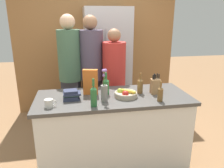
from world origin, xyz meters
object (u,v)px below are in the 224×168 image
Objects in this scene: person_in_blue at (91,69)px; bottle_water at (160,93)px; refrigerator at (107,64)px; cereal_box at (90,82)px; bottle_vinegar at (140,85)px; fruit_bowl at (126,94)px; bottle_wine at (94,96)px; book_stack at (71,95)px; flower_vase at (104,90)px; coffee_mug at (49,103)px; bottle_oil at (106,86)px; person_at_sink at (70,70)px; person_in_red_tee at (114,77)px; knife_block at (155,86)px.

bottle_water is at bearing -64.84° from person_in_blue.
refrigerator is 6.38× the size of cereal_box.
cereal_box is 1.20× the size of bottle_vinegar.
person_in_blue reaches higher than fruit_bowl.
bottle_water is (0.74, -0.37, -0.06)m from cereal_box.
bottle_wine reaches higher than fruit_bowl.
refrigerator is 9.74× the size of book_stack.
bottle_wine is at bearing -135.90° from flower_vase.
refrigerator reaches higher than coffee_mug.
bottle_oil is 0.15× the size of person_at_sink.
book_stack is 0.33m from bottle_wine.
fruit_bowl is at bearing -114.65° from person_in_red_tee.
person_in_blue reaches higher than book_stack.
bottle_wine is at bearing -136.47° from person_in_red_tee.
flower_vase is 0.50m from bottle_vinegar.
bottle_oil is 0.15× the size of person_in_blue.
cereal_box is (-0.13, 0.25, 0.03)m from flower_vase.
bottle_water is at bearing -94.67° from person_in_red_tee.
person_at_sink is (-0.84, 0.76, 0.05)m from bottle_vinegar.
bottle_oil reaches higher than bottle_vinegar.
bottle_wine is at bearing -89.82° from cereal_box.
coffee_mug is 0.41× the size of bottle_wine.
bottle_oil is (-0.23, -1.36, 0.02)m from refrigerator.
bottle_wine is 0.16× the size of person_at_sink.
cereal_box is 0.83m from bottle_water.
bottle_water is (0.61, -0.11, -0.04)m from flower_vase.
person_in_blue is at bearing 109.50° from fruit_bowl.
refrigerator is at bearing 62.29° from coffee_mug.
bottle_oil is at bearing -87.95° from person_in_blue.
bottle_vinegar is at bearing 13.83° from coffee_mug.
flower_vase is 0.20× the size of person_at_sink.
book_stack is at bearing 163.68° from flower_vase.
knife_block is 0.66m from flower_vase.
fruit_bowl is 0.40m from bottle_water.
bottle_water is (0.35, -0.19, 0.05)m from fruit_bowl.
refrigerator is at bearing 76.46° from bottle_wine.
knife_block is 0.80m from person_in_red_tee.
bottle_wine reaches higher than book_stack.
cereal_box is at bearing 169.22° from bottle_oil.
coffee_mug is 1.25m from person_in_red_tee.
person_at_sink is at bearing 137.64° from bottle_vinegar.
bottle_water is (0.55, -0.33, -0.02)m from bottle_oil.
person_at_sink reaches higher than bottle_water.
person_in_red_tee is (0.64, -0.11, -0.12)m from person_at_sink.
book_stack is 0.99m from bottle_water.
cereal_box is (-0.39, 0.17, 0.11)m from fruit_bowl.
person_in_red_tee reaches higher than flower_vase.
knife_block is 1.01m from book_stack.
person_at_sink is (-0.42, 0.73, 0.04)m from bottle_oil.
fruit_bowl is at bearing -171.13° from knife_block.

